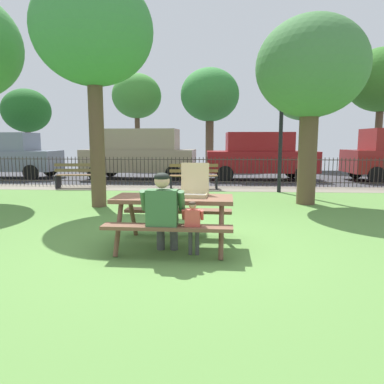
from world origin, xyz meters
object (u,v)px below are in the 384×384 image
object	(u,v)px
lamp_post_walkway	(282,102)
far_tree_left	(26,111)
park_bench_left	(80,176)
tree_midground_left	(311,70)
park_bench_center	(194,177)
picnic_table_foreground	(173,208)
parked_car_right	(260,155)
child_at_table	(193,223)
parked_car_left	(5,155)
far_tree_midright	(305,90)
pizza_box_open	(194,188)
adult_at_table	(163,210)
far_tree_right	(382,81)
far_tree_midleft	(137,97)
far_tree_center	(210,96)
tree_near_table	(93,33)
parked_car_center	(139,153)

from	to	relation	value
lamp_post_walkway	far_tree_left	bearing A→B (deg)	142.92
park_bench_left	tree_midground_left	size ratio (longest dim) A/B	0.35
park_bench_center	far_tree_left	bearing A→B (deg)	138.17
picnic_table_foreground	parked_car_right	distance (m)	9.99
child_at_table	parked_car_right	bearing A→B (deg)	78.39
parked_car_left	far_tree_midright	bearing A→B (deg)	25.04
parked_car_left	parked_car_right	distance (m)	10.83
pizza_box_open	parked_car_right	xyz separation A→B (m)	(2.13, 9.52, 0.12)
parked_car_right	parked_car_left	bearing A→B (deg)	180.00
park_bench_left	tree_midground_left	world-z (taller)	tree_midground_left
adult_at_table	parked_car_left	size ratio (longest dim) A/B	0.27
parked_car_left	far_tree_right	xyz separation A→B (m)	(18.23, 6.56, 3.92)
adult_at_table	parked_car_right	bearing A→B (deg)	76.12
lamp_post_walkway	tree_midground_left	size ratio (longest dim) A/B	1.00
lamp_post_walkway	far_tree_right	xyz separation A→B (m)	(7.21, 10.14, 2.15)
far_tree_left	far_tree_right	size ratio (longest dim) A/B	0.70
picnic_table_foreground	pizza_box_open	size ratio (longest dim) A/B	3.68
lamp_post_walkway	park_bench_center	bearing A→B (deg)	168.22
park_bench_center	far_tree_midleft	distance (m)	11.01
pizza_box_open	far_tree_center	bearing A→B (deg)	90.24
tree_near_table	pizza_box_open	bearing A→B (deg)	-50.99
child_at_table	parked_car_center	xyz separation A→B (m)	(-2.89, 10.22, 0.60)
parked_car_center	far_tree_right	size ratio (longest dim) A/B	0.69
tree_midground_left	picnic_table_foreground	bearing A→B (deg)	-126.40
child_at_table	park_bench_center	bearing A→B (deg)	93.47
tree_near_table	lamp_post_walkway	bearing A→B (deg)	30.05
far_tree_left	far_tree_center	xyz separation A→B (m)	(11.03, 0.00, 0.81)
park_bench_center	parked_car_right	world-z (taller)	parked_car_right
park_bench_center	lamp_post_walkway	bearing A→B (deg)	-11.78
child_at_table	far_tree_right	xyz separation A→B (m)	(9.50, 16.78, 4.43)
park_bench_left	parked_car_right	xyz separation A→B (m)	(6.43, 3.01, 0.59)
far_tree_midleft	far_tree_right	world-z (taller)	far_tree_right
parked_car_left	far_tree_midright	xyz separation A→B (m)	(14.04, 6.56, 3.45)
far_tree_midleft	far_tree_midright	size ratio (longest dim) A/B	0.88
park_bench_center	far_tree_right	bearing A→B (deg)	43.90
far_tree_midright	child_at_table	bearing A→B (deg)	-107.55
parked_car_right	picnic_table_foreground	bearing A→B (deg)	-104.14
tree_near_table	far_tree_center	distance (m)	13.18
park_bench_left	parked_car_right	world-z (taller)	parked_car_right
park_bench_left	far_tree_right	distance (m)	17.41
pizza_box_open	far_tree_left	bearing A→B (deg)	124.59
lamp_post_walkway	far_tree_midright	bearing A→B (deg)	73.41
child_at_table	park_bench_left	bearing A→B (deg)	120.96
adult_at_table	parked_car_center	bearing A→B (deg)	103.70
child_at_table	far_tree_center	size ratio (longest dim) A/B	0.14
picnic_table_foreground	far_tree_midleft	xyz separation A→B (m)	(-4.05, 16.24, 3.57)
park_bench_left	parked_car_center	size ratio (longest dim) A/B	0.35
tree_near_table	far_tree_midright	distance (m)	15.16
far_tree_midright	pizza_box_open	bearing A→B (deg)	-108.36
pizza_box_open	parked_car_left	world-z (taller)	parked_car_left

